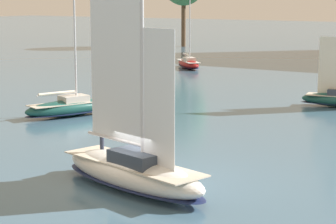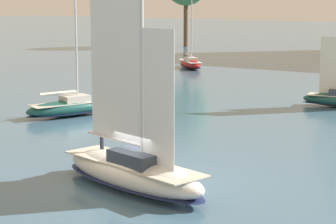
% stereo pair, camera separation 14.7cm
% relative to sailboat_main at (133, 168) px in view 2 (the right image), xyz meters
% --- Properties ---
extents(ground_plane, '(400.00, 400.00, 0.00)m').
position_rel_sailboat_main_xyz_m(ground_plane, '(-0.01, 0.00, -0.99)').
color(ground_plane, '#42667F').
extents(sailboat_main, '(9.32, 4.70, 12.33)m').
position_rel_sailboat_main_xyz_m(sailboat_main, '(0.00, 0.00, 0.00)').
color(sailboat_main, white).
rests_on(sailboat_main, ground).
extents(sailboat_moored_near_marina, '(5.98, 5.77, 8.94)m').
position_rel_sailboat_main_xyz_m(sailboat_moored_near_marina, '(-23.75, 45.10, -0.38)').
color(sailboat_moored_near_marina, maroon).
rests_on(sailboat_moored_near_marina, ground).
extents(sailboat_moored_mid_channel, '(4.40, 7.41, 9.86)m').
position_rel_sailboat_main_xyz_m(sailboat_moored_mid_channel, '(-14.63, 12.63, -0.32)').
color(sailboat_moored_mid_channel, '#194C47').
rests_on(sailboat_moored_mid_channel, ground).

